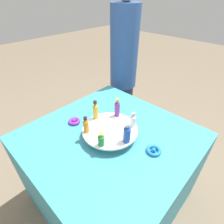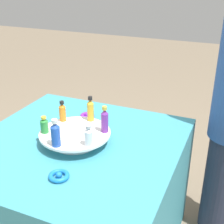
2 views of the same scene
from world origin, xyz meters
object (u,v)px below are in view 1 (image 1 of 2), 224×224
bottle_blue (127,133)px  bottle_purple (117,108)px  bottle_gold (96,110)px  bottle_green (101,140)px  bottle_orange (86,125)px  ribbon_bow_purple (74,121)px  ribbon_bow_blue (154,150)px  display_stand (110,131)px  bottle_clear (133,120)px  person_figure (123,73)px

bottle_blue → bottle_purple: bearing=144.8°
bottle_gold → bottle_blue: bearing=-5.2°
bottle_green → bottle_purple: bottle_purple is taller
bottle_orange → bottle_green: size_ratio=1.29×
bottle_green → ribbon_bow_purple: size_ratio=1.03×
ribbon_bow_blue → display_stand: bearing=-164.3°
bottle_clear → person_figure: (-0.59, 0.59, -0.04)m
bottle_clear → bottle_gold: (-0.23, -0.11, 0.02)m
display_stand → bottle_green: size_ratio=4.10×
bottle_orange → bottle_gold: bottle_gold is taller
bottle_blue → bottle_gold: bearing=174.8°
ribbon_bow_blue → person_figure: (-0.78, 0.63, 0.06)m
bottle_orange → ribbon_bow_purple: size_ratio=1.33×
bottle_blue → ribbon_bow_blue: bottle_blue is taller
bottle_green → ribbon_bow_purple: bearing=170.9°
ribbon_bow_purple → ribbon_bow_blue: 0.58m
ribbon_bow_blue → person_figure: size_ratio=0.06×
bottle_purple → ribbon_bow_purple: (-0.22, -0.21, -0.11)m
bottle_blue → person_figure: (-0.65, 0.73, -0.05)m
bottle_green → ribbon_bow_blue: 0.32m
bottle_blue → bottle_orange: bearing=-155.2°
bottle_blue → ribbon_bow_purple: (-0.43, -0.07, -0.11)m
bottle_green → bottle_purple: 0.29m
bottle_blue → bottle_gold: bottle_gold is taller
bottle_purple → ribbon_bow_blue: size_ratio=1.54×
bottle_clear → bottle_purple: 0.15m
bottle_clear → person_figure: person_figure is taller
bottle_purple → person_figure: 0.73m
bottle_green → bottle_blue: (0.08, 0.12, 0.02)m
ribbon_bow_purple → person_figure: bearing=105.8°
bottle_clear → display_stand: bearing=-125.2°
ribbon_bow_blue → bottle_gold: bearing=-171.2°
bottle_clear → bottle_purple: (-0.15, 0.01, 0.02)m
display_stand → ribbon_bow_blue: 0.29m
bottle_green → ribbon_bow_purple: 0.36m
bottle_blue → bottle_purple: size_ratio=0.97×
display_stand → bottle_gold: 0.17m
bottle_blue → ribbon_bow_blue: (0.13, 0.09, -0.11)m
bottle_clear → person_figure: bearing=134.8°
bottle_gold → bottle_orange: bearing=-65.2°
bottle_gold → ribbon_bow_blue: bearing=8.8°
bottle_orange → bottle_blue: (0.23, 0.11, 0.01)m
bottle_green → person_figure: size_ratio=0.05×
bottle_orange → bottle_gold: (-0.06, 0.13, 0.01)m
display_stand → person_figure: (-0.50, 0.71, 0.03)m
display_stand → ribbon_bow_purple: display_stand is taller
bottle_orange → bottle_purple: bottle_purple is taller
display_stand → bottle_green: bearing=-65.2°
bottle_blue → display_stand: bearing=174.8°
display_stand → bottle_orange: bearing=-125.2°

